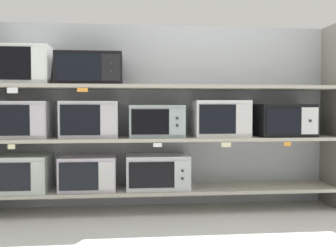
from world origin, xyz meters
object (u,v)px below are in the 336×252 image
(microwave_1, at_px, (88,173))
(microwave_4, at_px, (90,119))
(microwave_0, at_px, (24,173))
(microwave_7, at_px, (283,120))
(microwave_5, at_px, (156,121))
(microwave_8, at_px, (24,66))
(microwave_3, at_px, (24,120))
(microwave_2, at_px, (157,171))
(microwave_6, at_px, (220,119))
(microwave_9, at_px, (90,69))

(microwave_1, xyz_separation_m, microwave_4, (0.02, 0.00, 0.48))
(microwave_0, bearing_deg, microwave_7, -0.00)
(microwave_5, bearing_deg, microwave_4, -179.99)
(microwave_0, xyz_separation_m, microwave_8, (0.01, -0.00, 0.94))
(microwave_8, bearing_deg, microwave_3, 179.31)
(microwave_4, bearing_deg, microwave_7, 0.01)
(microwave_2, bearing_deg, microwave_5, -179.49)
(microwave_6, distance_m, microwave_7, 0.60)
(microwave_4, bearing_deg, microwave_9, -1.44)
(microwave_4, xyz_separation_m, microwave_6, (1.18, 0.00, 0.00))
(microwave_1, bearing_deg, microwave_6, 0.01)
(microwave_1, relative_size, microwave_4, 0.98)
(microwave_4, xyz_separation_m, microwave_9, (0.00, -0.00, 0.44))
(microwave_3, height_order, microwave_6, microwave_6)
(microwave_3, xyz_separation_m, microwave_7, (2.35, 0.00, -0.01))
(microwave_4, bearing_deg, microwave_2, 0.02)
(microwave_0, xyz_separation_m, microwave_2, (1.18, -0.00, -0.01))
(microwave_8, bearing_deg, microwave_4, 0.01)
(microwave_1, height_order, microwave_6, microwave_6)
(microwave_7, relative_size, microwave_9, 0.90)
(microwave_6, height_order, microwave_8, microwave_8)
(microwave_3, xyz_separation_m, microwave_6, (1.75, 0.00, 0.00))
(microwave_9, bearing_deg, microwave_5, 0.02)
(microwave_0, xyz_separation_m, microwave_5, (1.17, -0.00, 0.45))
(microwave_2, height_order, microwave_4, microwave_4)
(microwave_1, distance_m, microwave_2, 0.62)
(microwave_1, distance_m, microwave_7, 1.86)
(microwave_1, relative_size, microwave_7, 0.97)
(microwave_1, distance_m, microwave_3, 0.73)
(microwave_2, bearing_deg, microwave_0, 180.00)
(microwave_4, distance_m, microwave_9, 0.44)
(microwave_9, bearing_deg, microwave_8, 180.00)
(microwave_7, distance_m, microwave_9, 1.83)
(microwave_3, bearing_deg, microwave_2, 0.01)
(microwave_2, relative_size, microwave_3, 1.26)
(microwave_2, bearing_deg, microwave_1, -179.98)
(microwave_8, bearing_deg, microwave_6, 0.01)
(microwave_6, relative_size, microwave_7, 0.98)
(microwave_0, xyz_separation_m, microwave_7, (2.35, -0.00, 0.46))
(microwave_5, relative_size, microwave_6, 0.99)
(microwave_2, distance_m, microwave_3, 1.26)
(microwave_2, height_order, microwave_7, microwave_7)
(microwave_2, xyz_separation_m, microwave_3, (-1.17, -0.00, 0.47))
(microwave_1, bearing_deg, microwave_7, 0.01)
(microwave_2, distance_m, microwave_5, 0.46)
(microwave_2, xyz_separation_m, microwave_4, (-0.60, -0.00, 0.47))
(microwave_2, bearing_deg, microwave_4, -179.98)
(microwave_3, distance_m, microwave_9, 0.73)
(microwave_5, height_order, microwave_8, microwave_8)
(microwave_4, xyz_separation_m, microwave_7, (1.78, 0.00, -0.01))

